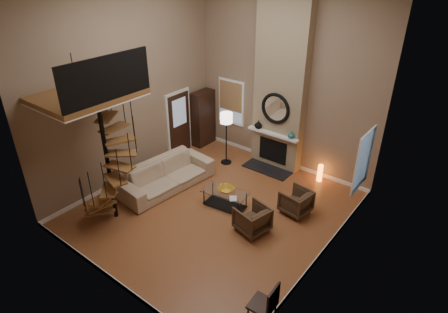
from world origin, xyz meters
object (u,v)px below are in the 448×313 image
Objects in this scene: armchair_far at (254,220)px; hutch at (203,118)px; armchair_near at (298,202)px; accent_lamp at (320,173)px; floor_lamp at (226,122)px; coffee_table at (225,197)px; side_chair at (267,304)px; sofa at (167,175)px.

hutch is at bearing -112.11° from armchair_far.
accent_lamp is at bearing -163.98° from armchair_near.
hutch is 4.39m from accent_lamp.
coffee_table is at bearing -53.16° from floor_lamp.
hutch is at bearing 139.14° from side_chair.
hutch is at bearing -101.69° from armchair_near.
hutch is 0.68× the size of sofa.
armchair_near is at bearing 27.45° from coffee_table.
side_chair reaches higher than coffee_table.
side_chair is (1.41, -5.16, 0.28)m from accent_lamp.
hutch reaches higher than accent_lamp.
sofa is at bearing -64.31° from armchair_near.
hutch reaches higher than armchair_near.
armchair_near is (4.59, -1.65, -0.60)m from hutch.
floor_lamp is at bearing -117.94° from armchair_far.
side_chair is (1.15, -3.31, 0.17)m from armchair_near.
accent_lamp is 5.36m from side_chair.
floor_lamp is 1.77× the size of side_chair.
floor_lamp is at bearing 134.43° from side_chair.
hutch is 3.51× the size of accent_lamp.
sofa is at bearing -172.08° from coffee_table.
floor_lamp is at bearing -6.45° from sofa.
armchair_far is (3.10, -0.16, -0.04)m from sofa.
armchair_far reaches higher than coffee_table.
sofa is at bearing -70.07° from hutch.
armchair_far is (4.11, -2.94, -0.60)m from hutch.
armchair_far is at bearing -19.21° from coffee_table.
floor_lamp is (-1.42, 1.89, 1.13)m from coffee_table.
hutch reaches higher than sofa.
side_chair is (5.73, -4.96, -0.42)m from hutch.
sofa is 3.11m from armchair_far.
hutch is at bearing 139.06° from coffee_table.
armchair_near is 3.43m from floor_lamp.
coffee_table is 3.08m from accent_lamp.
coffee_table is (1.90, 0.26, -0.11)m from sofa.
sofa is 5.13× the size of accent_lamp.
accent_lamp is at bearing -41.99° from sofa.
floor_lamp is at bearing -22.83° from hutch.
armchair_near is at bearing -82.03° from accent_lamp.
accent_lamp is at bearing 105.22° from side_chair.
armchair_near is 1.87m from accent_lamp.
armchair_far is at bearing -93.94° from accent_lamp.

